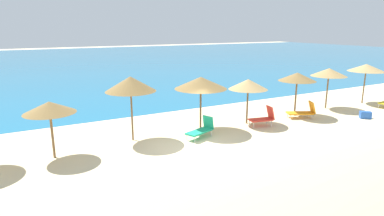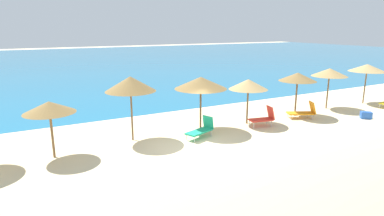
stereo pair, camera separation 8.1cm
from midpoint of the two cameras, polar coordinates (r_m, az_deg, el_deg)
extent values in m
plane|color=beige|center=(14.34, 0.65, -7.22)|extent=(160.00, 160.00, 0.00)
cube|color=#1E6B93|center=(53.09, -21.35, 7.42)|extent=(160.00, 68.65, 0.01)
cylinder|color=brown|center=(14.30, -23.09, -4.13)|extent=(0.10, 0.10, 2.03)
cone|color=olive|center=(14.02, -23.52, 0.14)|extent=(2.02, 2.02, 0.47)
cylinder|color=brown|center=(15.37, -10.32, -1.11)|extent=(0.08, 0.08, 2.49)
cone|color=olive|center=(15.07, -10.56, 4.18)|extent=(2.32, 2.32, 0.69)
cylinder|color=brown|center=(16.58, 1.64, -0.06)|extent=(0.09, 0.09, 2.33)
cone|color=olive|center=(16.31, 1.68, 4.43)|extent=(2.64, 2.64, 0.60)
cylinder|color=brown|center=(18.07, 9.78, 0.49)|extent=(0.09, 0.09, 2.06)
cone|color=tan|center=(17.84, 9.93, 4.10)|extent=(2.11, 2.11, 0.55)
cylinder|color=brown|center=(20.38, 17.83, 1.80)|extent=(0.09, 0.09, 2.25)
cone|color=olive|center=(20.17, 18.09, 5.19)|extent=(2.19, 2.19, 0.49)
cylinder|color=brown|center=(22.92, 22.70, 2.71)|extent=(0.09, 0.09, 2.27)
cone|color=#9E7F4C|center=(22.73, 23.00, 5.76)|extent=(2.24, 2.24, 0.51)
cylinder|color=brown|center=(25.58, 28.03, 3.35)|extent=(0.08, 0.08, 2.38)
cone|color=tan|center=(25.41, 28.36, 6.20)|extent=(2.41, 2.41, 0.50)
cube|color=#199972|center=(15.59, 1.40, -4.14)|extent=(1.55, 1.05, 0.07)
cube|color=#199972|center=(16.00, 2.98, -2.48)|extent=(0.36, 0.61, 0.64)
cylinder|color=silver|center=(15.37, -0.79, -5.14)|extent=(0.04, 0.04, 0.30)
cylinder|color=silver|center=(15.06, 0.63, -5.55)|extent=(0.04, 0.04, 0.30)
cylinder|color=silver|center=(16.25, 2.11, -4.08)|extent=(0.04, 0.04, 0.30)
cylinder|color=silver|center=(15.95, 3.51, -4.44)|extent=(0.04, 0.04, 0.30)
cylinder|color=silver|center=(24.70, 30.02, 0.31)|extent=(0.04, 0.04, 0.30)
cube|color=orange|center=(20.06, 18.48, -0.87)|extent=(1.61, 1.23, 0.07)
cube|color=orange|center=(20.24, 20.40, 0.11)|extent=(0.51, 0.70, 0.68)
cylinder|color=silver|center=(20.14, 16.50, -1.15)|extent=(0.04, 0.04, 0.26)
cylinder|color=silver|center=(19.63, 17.02, -1.57)|extent=(0.04, 0.04, 0.26)
cylinder|color=silver|center=(20.58, 19.81, -1.09)|extent=(0.04, 0.04, 0.26)
cylinder|color=silver|center=(20.08, 20.40, -1.50)|extent=(0.04, 0.04, 0.26)
cube|color=red|center=(17.84, 12.03, -2.02)|extent=(1.32, 0.83, 0.07)
cube|color=red|center=(18.03, 13.69, -0.78)|extent=(0.35, 0.63, 0.71)
cylinder|color=silver|center=(17.88, 10.14, -2.56)|extent=(0.04, 0.04, 0.33)
cylinder|color=silver|center=(17.45, 10.88, -3.01)|extent=(0.04, 0.04, 0.33)
cylinder|color=silver|center=(18.36, 13.06, -2.27)|extent=(0.04, 0.04, 0.33)
cylinder|color=silver|center=(17.94, 13.85, -2.70)|extent=(0.04, 0.04, 0.33)
cube|color=blue|center=(21.49, 28.21, -1.11)|extent=(0.69, 0.65, 0.41)
camera|label=1|loc=(0.04, -89.86, 0.03)|focal=30.54mm
camera|label=2|loc=(0.04, 90.14, -0.03)|focal=30.54mm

